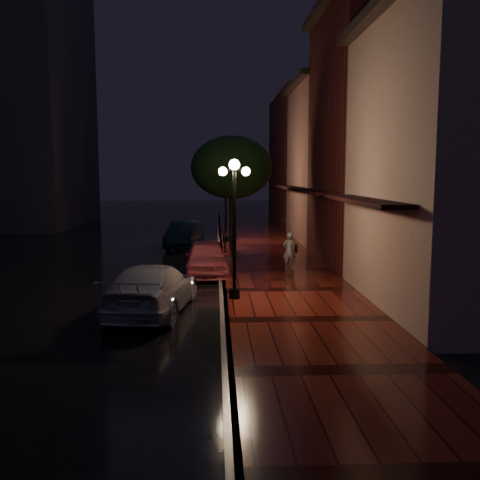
% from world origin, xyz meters
% --- Properties ---
extents(ground, '(120.00, 120.00, 0.00)m').
position_xyz_m(ground, '(0.00, 0.00, 0.00)').
color(ground, black).
rests_on(ground, ground).
extents(sidewalk, '(4.50, 60.00, 0.15)m').
position_xyz_m(sidewalk, '(2.25, 0.00, 0.07)').
color(sidewalk, '#43100C').
rests_on(sidewalk, ground).
extents(curb, '(0.25, 60.00, 0.15)m').
position_xyz_m(curb, '(0.00, 0.00, 0.07)').
color(curb, '#595451').
rests_on(curb, ground).
extents(storefront_near, '(5.00, 8.00, 8.50)m').
position_xyz_m(storefront_near, '(7.00, -6.00, 4.25)').
color(storefront_near, gray).
rests_on(storefront_near, ground).
extents(storefront_mid, '(5.00, 8.00, 11.00)m').
position_xyz_m(storefront_mid, '(7.00, 2.00, 5.50)').
color(storefront_mid, '#511914').
rests_on(storefront_mid, ground).
extents(storefront_far, '(5.00, 8.00, 9.00)m').
position_xyz_m(storefront_far, '(7.00, 10.00, 4.50)').
color(storefront_far, '#8C5951').
rests_on(storefront_far, ground).
extents(storefront_extra, '(5.00, 12.00, 10.00)m').
position_xyz_m(storefront_extra, '(7.00, 20.00, 5.00)').
color(storefront_extra, '#511914').
rests_on(storefront_extra, ground).
extents(streetlamp_near, '(0.96, 0.36, 4.31)m').
position_xyz_m(streetlamp_near, '(0.35, -5.00, 2.60)').
color(streetlamp_near, black).
rests_on(streetlamp_near, sidewalk).
extents(streetlamp_far, '(0.96, 0.36, 4.31)m').
position_xyz_m(streetlamp_far, '(0.35, 9.00, 2.60)').
color(streetlamp_far, black).
rests_on(streetlamp_far, sidewalk).
extents(street_tree, '(4.16, 4.16, 5.80)m').
position_xyz_m(street_tree, '(0.61, 5.99, 4.24)').
color(street_tree, black).
rests_on(street_tree, sidewalk).
extents(pink_car, '(1.79, 4.19, 1.41)m').
position_xyz_m(pink_car, '(-0.60, -0.27, 0.71)').
color(pink_car, '#CD545F').
rests_on(pink_car, ground).
extents(navy_car, '(2.08, 4.49, 1.43)m').
position_xyz_m(navy_car, '(-1.94, 7.94, 0.71)').
color(navy_car, black).
rests_on(navy_car, ground).
extents(silver_car, '(2.65, 5.15, 1.43)m').
position_xyz_m(silver_car, '(-2.09, -6.08, 0.71)').
color(silver_car, '#A8A8B0').
rests_on(silver_car, ground).
extents(woman_with_umbrella, '(0.89, 0.90, 2.14)m').
position_xyz_m(woman_with_umbrella, '(2.76, -0.00, 1.56)').
color(woman_with_umbrella, white).
rests_on(woman_with_umbrella, sidewalk).
extents(parking_meter, '(0.15, 0.13, 1.38)m').
position_xyz_m(parking_meter, '(0.18, 1.75, 0.99)').
color(parking_meter, black).
rests_on(parking_meter, sidewalk).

